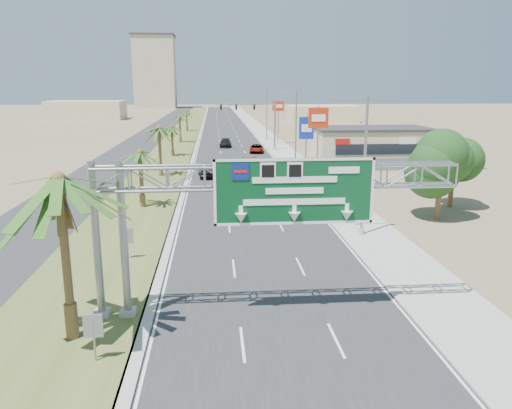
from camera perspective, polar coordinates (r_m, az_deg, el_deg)
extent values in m
cube|color=#28282B|center=(122.50, -3.39, 8.35)|extent=(12.00, 300.00, 0.02)
cube|color=#9E9B93|center=(123.00, 0.62, 8.42)|extent=(4.00, 300.00, 0.10)
cube|color=#475525|center=(122.66, -8.11, 8.28)|extent=(7.00, 300.00, 0.12)
cube|color=#28282B|center=(123.26, -11.39, 8.15)|extent=(8.00, 300.00, 0.02)
cylinder|color=gray|center=(23.43, -14.88, -4.15)|extent=(0.36, 0.36, 7.40)
cylinder|color=gray|center=(23.67, -17.75, -4.16)|extent=(0.36, 0.36, 7.40)
cube|color=#9E9B93|center=(24.68, -14.39, -11.93)|extent=(0.70, 0.70, 0.40)
cube|color=#9E9B93|center=(24.91, -17.17, -11.87)|extent=(0.70, 0.70, 0.40)
cube|color=#06401D|center=(22.28, 4.41, 1.49)|extent=(7.20, 0.12, 3.00)
cube|color=navy|center=(21.78, -1.77, 3.79)|extent=(0.75, 0.03, 0.75)
cone|color=white|center=(22.47, 4.39, -1.42)|extent=(0.56, 0.56, 0.45)
cylinder|color=brown|center=(22.10, -20.87, -6.20)|extent=(0.36, 0.36, 7.00)
cylinder|color=brown|center=(23.08, -20.32, -12.45)|extent=(0.54, 0.54, 1.68)
cylinder|color=brown|center=(45.21, -12.96, 2.71)|extent=(0.36, 0.36, 5.00)
cylinder|color=brown|center=(45.58, -12.84, 0.37)|extent=(0.54, 0.54, 1.20)
cylinder|color=brown|center=(60.84, -10.92, 5.85)|extent=(0.36, 0.36, 5.80)
cylinder|color=brown|center=(61.16, -10.83, 3.80)|extent=(0.54, 0.54, 1.39)
cylinder|color=brown|center=(78.72, -9.55, 7.08)|extent=(0.36, 0.36, 4.50)
cylinder|color=brown|center=(78.92, -9.50, 5.84)|extent=(0.54, 0.54, 1.08)
cylinder|color=brown|center=(97.55, -8.67, 8.49)|extent=(0.36, 0.36, 5.20)
cylinder|color=brown|center=(97.73, -8.63, 7.33)|extent=(0.54, 0.54, 1.25)
cylinder|color=brown|center=(122.45, -7.91, 9.37)|extent=(0.36, 0.36, 4.80)
cylinder|color=brown|center=(122.59, -7.88, 8.52)|extent=(0.54, 0.54, 1.15)
cylinder|color=gray|center=(36.03, 12.29, 4.15)|extent=(0.20, 0.20, 10.00)
cylinder|color=gray|center=(35.22, 10.46, 11.96)|extent=(2.80, 0.12, 0.12)
cube|color=slate|center=(34.88, 8.18, 11.87)|extent=(0.50, 0.22, 0.18)
cylinder|color=#9E9B93|center=(37.06, 11.93, -3.12)|extent=(0.44, 0.44, 0.50)
cylinder|color=gray|center=(65.10, 4.58, 8.38)|extent=(0.20, 0.20, 10.00)
cylinder|color=gray|center=(64.66, 3.41, 12.67)|extent=(2.80, 0.12, 0.12)
cube|color=slate|center=(64.48, 2.15, 12.59)|extent=(0.50, 0.22, 0.18)
cylinder|color=#9E9B93|center=(65.68, 4.51, 4.25)|extent=(0.44, 0.44, 0.50)
cylinder|color=gray|center=(100.71, 1.24, 10.15)|extent=(0.20, 0.20, 10.00)
cylinder|color=gray|center=(100.43, 0.44, 12.91)|extent=(2.80, 0.12, 0.12)
cube|color=slate|center=(100.31, -0.38, 12.86)|extent=(0.50, 0.22, 0.18)
cylinder|color=#9E9B93|center=(101.09, 1.23, 7.46)|extent=(0.44, 0.44, 0.50)
cylinder|color=gray|center=(84.88, 2.17, 8.88)|extent=(0.28, 0.28, 8.00)
cylinder|color=gray|center=(84.22, -1.25, 11.37)|extent=(10.00, 0.18, 0.18)
cube|color=black|center=(84.14, -0.20, 11.10)|extent=(0.32, 0.18, 0.95)
cube|color=black|center=(83.95, -2.28, 11.08)|extent=(0.32, 0.18, 0.95)
cube|color=black|center=(83.88, -4.02, 11.06)|extent=(0.32, 0.18, 0.95)
sphere|color=red|center=(84.01, -0.20, 11.30)|extent=(0.22, 0.22, 0.22)
imported|color=black|center=(84.70, 2.19, 10.90)|extent=(0.16, 0.16, 0.60)
cylinder|color=#9E9B93|center=(85.25, 2.15, 6.40)|extent=(0.56, 0.56, 0.60)
cube|color=#CFBD8B|center=(82.37, 13.03, 7.02)|extent=(18.00, 10.00, 4.00)
cylinder|color=brown|center=(42.93, 20.15, 0.93)|extent=(0.44, 0.44, 3.90)
sphere|color=#133814|center=(42.49, 20.43, 4.36)|extent=(4.50, 4.50, 4.50)
cylinder|color=brown|center=(47.81, 21.41, 1.66)|extent=(0.44, 0.44, 3.30)
sphere|color=#133814|center=(47.45, 21.63, 4.26)|extent=(3.50, 3.50, 3.50)
cylinder|color=gray|center=(20.98, -17.98, -14.77)|extent=(0.08, 0.08, 1.80)
cube|color=slate|center=(20.67, -18.13, -13.05)|extent=(0.75, 0.06, 0.95)
cylinder|color=gray|center=(32.00, -14.46, -4.68)|extent=(0.08, 0.08, 1.80)
cube|color=slate|center=(31.79, -14.53, -3.48)|extent=(0.75, 0.06, 0.95)
cube|color=tan|center=(263.70, -11.46, 14.57)|extent=(20.00, 16.00, 35.00)
cube|color=#CFBD8B|center=(177.22, -18.79, 10.18)|extent=(24.00, 14.00, 6.00)
cube|color=#CFBD8B|center=(155.76, 7.58, 10.24)|extent=(20.00, 12.00, 5.00)
imported|color=black|center=(59.96, -5.62, 3.92)|extent=(2.36, 5.05, 1.67)
imported|color=maroon|center=(64.17, -0.69, 4.59)|extent=(2.17, 5.12, 1.64)
imported|color=gray|center=(82.14, 0.06, 6.39)|extent=(2.65, 4.90, 1.31)
imported|color=black|center=(90.07, -3.51, 7.02)|extent=(2.24, 5.02, 1.43)
cylinder|color=gray|center=(61.30, 7.07, 7.22)|extent=(0.20, 0.20, 8.31)
cube|color=red|center=(61.07, 7.14, 9.79)|extent=(2.40, 0.34, 2.40)
cube|color=white|center=(60.90, 7.18, 9.78)|extent=(1.68, 0.07, 0.84)
cylinder|color=gray|center=(69.62, 5.75, 7.32)|extent=(0.20, 0.20, 6.73)
cube|color=#102995|center=(69.47, 5.78, 8.69)|extent=(2.01, 0.34, 3.00)
cube|color=white|center=(69.29, 5.81, 8.68)|extent=(1.40, 0.07, 1.05)
cylinder|color=gray|center=(94.84, 2.54, 9.38)|extent=(0.20, 0.20, 8.12)
cube|color=red|center=(94.68, 2.56, 11.16)|extent=(2.20, 0.32, 1.80)
cube|color=white|center=(94.50, 2.58, 11.16)|extent=(1.54, 0.05, 0.63)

